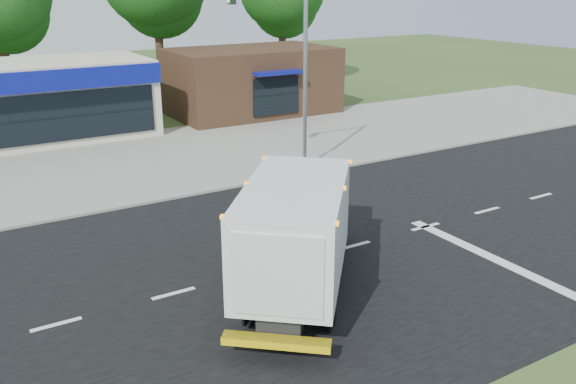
# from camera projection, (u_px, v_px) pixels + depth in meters

# --- Properties ---
(ground) EXTENTS (120.00, 120.00, 0.00)m
(ground) POSITION_uv_depth(u_px,v_px,m) (354.00, 246.00, 19.13)
(ground) COLOR #385123
(ground) RESTS_ON ground
(road_asphalt) EXTENTS (60.00, 14.00, 0.02)m
(road_asphalt) POSITION_uv_depth(u_px,v_px,m) (354.00, 246.00, 19.12)
(road_asphalt) COLOR black
(road_asphalt) RESTS_ON ground
(sidewalk) EXTENTS (60.00, 2.40, 0.12)m
(sidewalk) POSITION_uv_depth(u_px,v_px,m) (237.00, 177.00, 25.74)
(sidewalk) COLOR gray
(sidewalk) RESTS_ON ground
(parking_apron) EXTENTS (60.00, 9.00, 0.02)m
(parking_apron) POSITION_uv_depth(u_px,v_px,m) (185.00, 148.00, 30.44)
(parking_apron) COLOR gray
(parking_apron) RESTS_ON ground
(lane_markings) EXTENTS (55.20, 7.00, 0.01)m
(lane_markings) POSITION_uv_depth(u_px,v_px,m) (416.00, 252.00, 18.69)
(lane_markings) COLOR silver
(lane_markings) RESTS_ON road_asphalt
(ems_box_truck) EXTENTS (6.43, 7.04, 3.24)m
(ems_box_truck) POSITION_uv_depth(u_px,v_px,m) (299.00, 225.00, 15.86)
(ems_box_truck) COLOR black
(ems_box_truck) RESTS_ON ground
(emergency_worker) EXTENTS (0.81, 0.70, 1.99)m
(emergency_worker) POSITION_uv_depth(u_px,v_px,m) (314.00, 273.00, 15.19)
(emergency_worker) COLOR tan
(emergency_worker) RESTS_ON ground
(brown_storefront) EXTENTS (10.00, 6.70, 4.00)m
(brown_storefront) POSITION_uv_depth(u_px,v_px,m) (252.00, 81.00, 38.05)
(brown_storefront) COLOR #382316
(brown_storefront) RESTS_ON ground
(traffic_signal_pole) EXTENTS (3.51, 0.25, 8.00)m
(traffic_signal_pole) POSITION_uv_depth(u_px,v_px,m) (292.00, 58.00, 24.81)
(traffic_signal_pole) COLOR gray
(traffic_signal_pole) RESTS_ON ground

